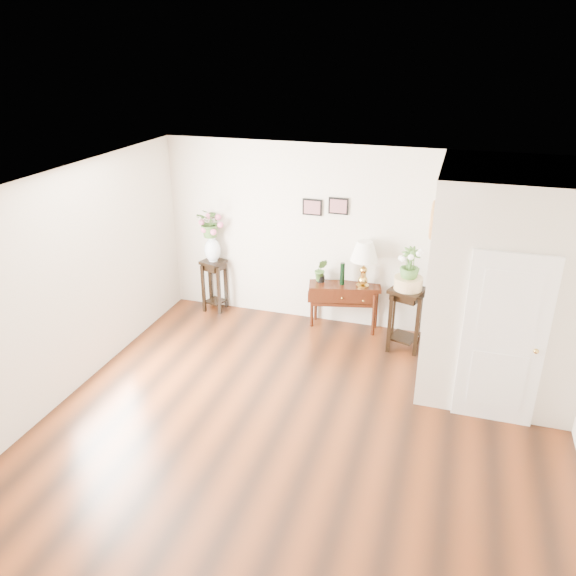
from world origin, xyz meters
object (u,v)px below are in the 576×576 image
at_px(plant_stand_a, 215,285).
at_px(table_lamp, 364,265).
at_px(console_table, 344,306).
at_px(plant_stand_b, 405,319).

bearing_deg(plant_stand_a, table_lamp, 0.00).
bearing_deg(plant_stand_a, console_table, 0.00).
xyz_separation_m(console_table, plant_stand_a, (-2.19, 0.00, 0.07)).
height_order(console_table, plant_stand_a, plant_stand_a).
distance_m(table_lamp, plant_stand_b, 1.00).
distance_m(console_table, table_lamp, 0.76).
bearing_deg(table_lamp, plant_stand_b, -28.03).
xyz_separation_m(console_table, plant_stand_b, (0.97, -0.37, 0.11)).
bearing_deg(plant_stand_a, plant_stand_b, -6.71).
distance_m(table_lamp, plant_stand_a, 2.54).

